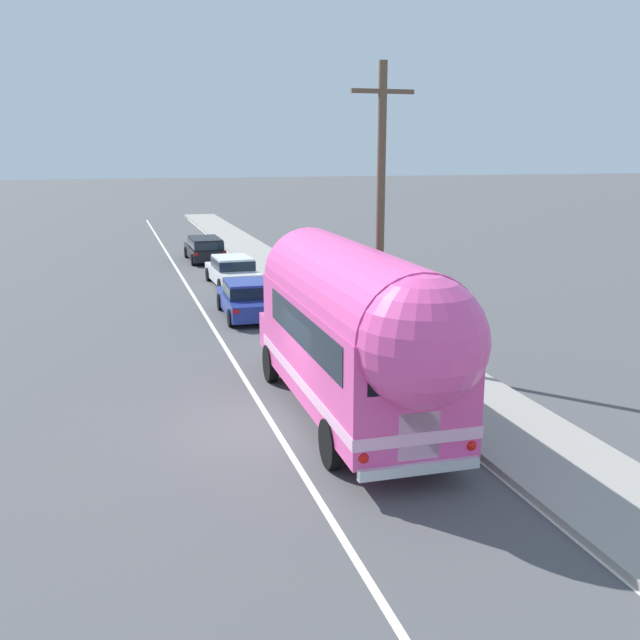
% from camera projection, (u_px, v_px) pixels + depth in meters
% --- Properties ---
extents(ground_plane, '(300.00, 300.00, 0.00)m').
position_uv_depth(ground_plane, '(274.00, 426.00, 16.70)').
color(ground_plane, '#4C4C4F').
extents(lane_markings, '(3.76, 80.00, 0.01)m').
position_uv_depth(lane_markings, '(248.00, 312.00, 28.38)').
color(lane_markings, silver).
rests_on(lane_markings, ground).
extents(sidewalk_slab, '(2.79, 90.00, 0.15)m').
position_uv_depth(sidewalk_slab, '(347.00, 316.00, 27.40)').
color(sidewalk_slab, gray).
rests_on(sidewalk_slab, ground).
extents(utility_pole, '(1.80, 0.24, 8.50)m').
position_uv_depth(utility_pole, '(380.00, 213.00, 20.56)').
color(utility_pole, brown).
rests_on(utility_pole, ground).
extents(painted_bus, '(2.65, 10.33, 4.12)m').
position_uv_depth(painted_bus, '(357.00, 328.00, 16.18)').
color(painted_bus, '#EA4C9E').
rests_on(painted_bus, ground).
extents(car_lead, '(2.05, 4.37, 1.37)m').
position_uv_depth(car_lead, '(249.00, 298.00, 27.47)').
color(car_lead, navy).
rests_on(car_lead, ground).
extents(car_second, '(2.03, 4.68, 1.37)m').
position_uv_depth(car_second, '(233.00, 270.00, 33.73)').
color(car_second, white).
rests_on(car_second, ground).
extents(car_third, '(1.92, 4.55, 1.37)m').
position_uv_depth(car_third, '(205.00, 248.00, 41.09)').
color(car_third, black).
rests_on(car_third, ground).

